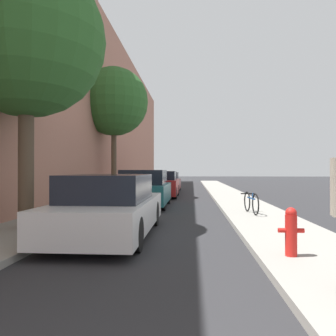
# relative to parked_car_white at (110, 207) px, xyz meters

# --- Properties ---
(ground_plane) EXTENTS (120.00, 120.00, 0.00)m
(ground_plane) POSITION_rel_parked_car_white_xyz_m (0.92, 8.47, -0.64)
(ground_plane) COLOR #28282B
(sidewalk_left) EXTENTS (2.00, 52.00, 0.12)m
(sidewalk_left) POSITION_rel_parked_car_white_xyz_m (-1.98, 8.47, -0.58)
(sidewalk_left) COLOR gray
(sidewalk_left) RESTS_ON ground
(sidewalk_right) EXTENTS (2.00, 52.00, 0.12)m
(sidewalk_right) POSITION_rel_parked_car_white_xyz_m (3.82, 8.47, -0.58)
(sidewalk_right) COLOR gray
(sidewalk_right) RESTS_ON ground
(building_facade_left) EXTENTS (0.70, 52.00, 10.05)m
(building_facade_left) POSITION_rel_parked_car_white_xyz_m (-3.33, 8.47, 4.39)
(building_facade_left) COLOR tan
(building_facade_left) RESTS_ON ground
(parked_car_white) EXTENTS (1.81, 4.60, 1.35)m
(parked_car_white) POSITION_rel_parked_car_white_xyz_m (0.00, 0.00, 0.00)
(parked_car_white) COLOR black
(parked_car_white) RESTS_ON ground
(parked_car_teal) EXTENTS (1.84, 4.02, 1.45)m
(parked_car_teal) POSITION_rel_parked_car_white_xyz_m (-0.07, 5.90, 0.05)
(parked_car_teal) COLOR black
(parked_car_teal) RESTS_ON ground
(parked_car_red) EXTENTS (1.77, 3.90, 1.39)m
(parked_car_red) POSITION_rel_parked_car_white_xyz_m (0.14, 10.63, 0.02)
(parked_car_red) COLOR black
(parked_car_red) RESTS_ON ground
(parked_car_maroon) EXTENTS (1.89, 3.97, 1.31)m
(parked_car_maroon) POSITION_rel_parked_car_white_xyz_m (0.03, 15.36, -0.01)
(parked_car_maroon) COLOR black
(parked_car_maroon) RESTS_ON ground
(street_tree_near) EXTENTS (3.72, 3.72, 6.31)m
(street_tree_near) POSITION_rel_parked_car_white_xyz_m (-2.11, 0.40, 3.91)
(street_tree_near) COLOR brown
(street_tree_near) RESTS_ON sidewalk_left
(street_tree_far) EXTENTS (3.52, 3.52, 6.61)m
(street_tree_far) POSITION_rel_parked_car_white_xyz_m (-2.21, 9.74, 4.31)
(street_tree_far) COLOR brown
(street_tree_far) RESTS_ON sidewalk_left
(fire_hydrant) EXTENTS (0.39, 0.18, 0.75)m
(fire_hydrant) POSITION_rel_parked_car_white_xyz_m (3.33, -1.93, -0.13)
(fire_hydrant) COLOR red
(fire_hydrant) RESTS_ON sidewalk_right
(bicycle) EXTENTS (0.44, 1.57, 0.64)m
(bicycle) POSITION_rel_parked_car_white_xyz_m (3.61, 3.25, -0.19)
(bicycle) COLOR black
(bicycle) RESTS_ON sidewalk_right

